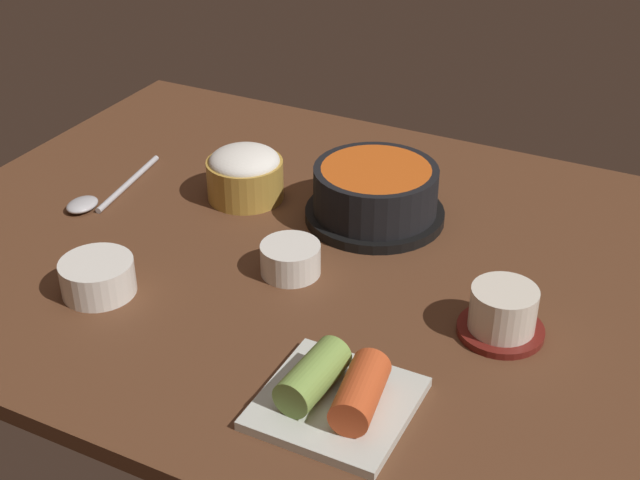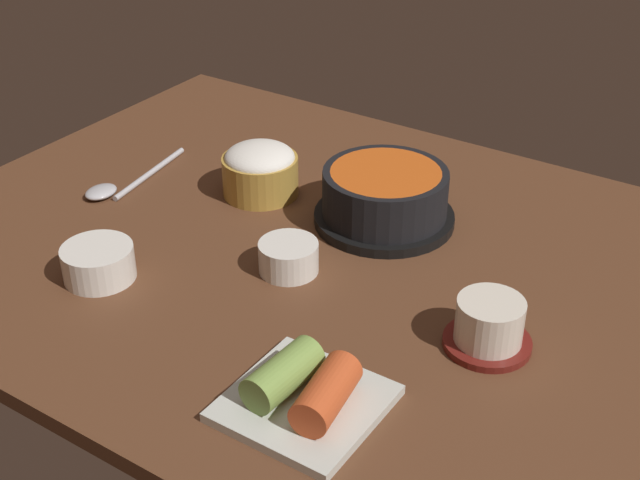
{
  "view_description": "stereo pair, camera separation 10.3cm",
  "coord_description": "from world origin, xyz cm",
  "px_view_note": "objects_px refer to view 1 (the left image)",
  "views": [
    {
      "loc": [
        41.51,
        -80.3,
        58.35
      ],
      "look_at": [
        2.0,
        -2.0,
        5.0
      ],
      "focal_mm": 49.42,
      "sensor_mm": 36.0,
      "label": 1
    },
    {
      "loc": [
        50.38,
        -75.16,
        58.35
      ],
      "look_at": [
        2.0,
        -2.0,
        5.0
      ],
      "focal_mm": 49.42,
      "sensor_mm": 36.0,
      "label": 2
    }
  ],
  "objects_px": {
    "kimchi_plate": "(336,393)",
    "banchan_cup_center": "(291,258)",
    "stone_pot": "(375,193)",
    "side_bowl_near": "(98,276)",
    "spoon": "(98,197)",
    "tea_cup_with_saucer": "(503,313)",
    "rice_bowl": "(245,173)"
  },
  "relations": [
    {
      "from": "kimchi_plate",
      "to": "banchan_cup_center",
      "type": "bearing_deg",
      "value": 128.72
    },
    {
      "from": "stone_pot",
      "to": "kimchi_plate",
      "type": "relative_size",
      "value": 1.29
    },
    {
      "from": "side_bowl_near",
      "to": "spoon",
      "type": "bearing_deg",
      "value": 129.28
    },
    {
      "from": "banchan_cup_center",
      "to": "kimchi_plate",
      "type": "xyz_separation_m",
      "value": [
        0.15,
        -0.18,
        -0.0
      ]
    },
    {
      "from": "tea_cup_with_saucer",
      "to": "stone_pot",
      "type": "bearing_deg",
      "value": 143.06
    },
    {
      "from": "stone_pot",
      "to": "banchan_cup_center",
      "type": "xyz_separation_m",
      "value": [
        -0.04,
        -0.16,
        -0.02
      ]
    },
    {
      "from": "side_bowl_near",
      "to": "banchan_cup_center",
      "type": "bearing_deg",
      "value": 37.2
    },
    {
      "from": "tea_cup_with_saucer",
      "to": "spoon",
      "type": "bearing_deg",
      "value": 176.04
    },
    {
      "from": "spoon",
      "to": "side_bowl_near",
      "type": "bearing_deg",
      "value": -50.72
    },
    {
      "from": "kimchi_plate",
      "to": "side_bowl_near",
      "type": "distance_m",
      "value": 0.32
    },
    {
      "from": "tea_cup_with_saucer",
      "to": "spoon",
      "type": "height_order",
      "value": "tea_cup_with_saucer"
    },
    {
      "from": "kimchi_plate",
      "to": "spoon",
      "type": "height_order",
      "value": "kimchi_plate"
    },
    {
      "from": "rice_bowl",
      "to": "banchan_cup_center",
      "type": "height_order",
      "value": "rice_bowl"
    },
    {
      "from": "rice_bowl",
      "to": "spoon",
      "type": "bearing_deg",
      "value": -149.78
    },
    {
      "from": "banchan_cup_center",
      "to": "stone_pot",
      "type": "bearing_deg",
      "value": 77.35
    },
    {
      "from": "banchan_cup_center",
      "to": "spoon",
      "type": "bearing_deg",
      "value": 173.4
    },
    {
      "from": "tea_cup_with_saucer",
      "to": "kimchi_plate",
      "type": "distance_m",
      "value": 0.21
    },
    {
      "from": "stone_pot",
      "to": "rice_bowl",
      "type": "xyz_separation_m",
      "value": [
        -0.18,
        -0.02,
        -0.0
      ]
    },
    {
      "from": "spoon",
      "to": "tea_cup_with_saucer",
      "type": "bearing_deg",
      "value": -3.96
    },
    {
      "from": "stone_pot",
      "to": "banchan_cup_center",
      "type": "relative_size",
      "value": 2.55
    },
    {
      "from": "rice_bowl",
      "to": "side_bowl_near",
      "type": "bearing_deg",
      "value": -96.85
    },
    {
      "from": "side_bowl_near",
      "to": "spoon",
      "type": "height_order",
      "value": "side_bowl_near"
    },
    {
      "from": "stone_pot",
      "to": "side_bowl_near",
      "type": "bearing_deg",
      "value": -125.74
    },
    {
      "from": "stone_pot",
      "to": "spoon",
      "type": "xyz_separation_m",
      "value": [
        -0.35,
        -0.12,
        -0.03
      ]
    },
    {
      "from": "tea_cup_with_saucer",
      "to": "banchan_cup_center",
      "type": "height_order",
      "value": "tea_cup_with_saucer"
    },
    {
      "from": "banchan_cup_center",
      "to": "kimchi_plate",
      "type": "bearing_deg",
      "value": -51.28
    },
    {
      "from": "stone_pot",
      "to": "banchan_cup_center",
      "type": "distance_m",
      "value": 0.16
    },
    {
      "from": "rice_bowl",
      "to": "kimchi_plate",
      "type": "bearing_deg",
      "value": -47.77
    },
    {
      "from": "rice_bowl",
      "to": "spoon",
      "type": "height_order",
      "value": "rice_bowl"
    },
    {
      "from": "rice_bowl",
      "to": "tea_cup_with_saucer",
      "type": "bearing_deg",
      "value": -19.29
    },
    {
      "from": "side_bowl_near",
      "to": "stone_pot",
      "type": "bearing_deg",
      "value": 54.26
    },
    {
      "from": "banchan_cup_center",
      "to": "kimchi_plate",
      "type": "relative_size",
      "value": 0.51
    }
  ]
}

